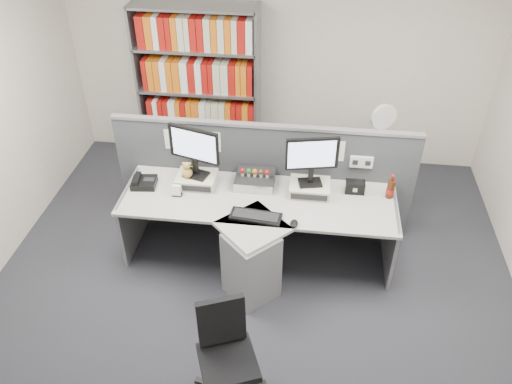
# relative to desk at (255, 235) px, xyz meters

# --- Properties ---
(ground) EXTENTS (5.50, 5.50, 0.00)m
(ground) POSITION_rel_desk_xyz_m (0.00, -0.60, -0.46)
(ground) COLOR #31323A
(ground) RESTS_ON ground
(room_shell) EXTENTS (5.04, 5.54, 2.72)m
(room_shell) POSITION_rel_desk_xyz_m (0.00, -0.60, 1.33)
(room_shell) COLOR beige
(room_shell) RESTS_ON ground
(partition) EXTENTS (3.00, 0.08, 1.27)m
(partition) POSITION_rel_desk_xyz_m (0.00, 0.65, 0.19)
(partition) COLOR #404349
(partition) RESTS_ON ground
(desk) EXTENTS (2.60, 1.20, 0.72)m
(desk) POSITION_rel_desk_xyz_m (0.00, 0.00, 0.00)
(desk) COLOR #ACACA5
(desk) RESTS_ON ground
(monitor_riser_left) EXTENTS (0.38, 0.31, 0.10)m
(monitor_riser_left) POSITION_rel_desk_xyz_m (-0.62, 0.38, 0.31)
(monitor_riser_left) COLOR beige
(monitor_riser_left) RESTS_ON desk
(monitor_riser_right) EXTENTS (0.38, 0.31, 0.10)m
(monitor_riser_right) POSITION_rel_desk_xyz_m (0.48, 0.38, 0.31)
(monitor_riser_right) COLOR beige
(monitor_riser_right) RESTS_ON desk
(monitor_left) EXTENTS (0.50, 0.22, 0.52)m
(monitor_left) POSITION_rel_desk_xyz_m (-0.62, 0.38, 0.67)
(monitor_left) COLOR black
(monitor_left) RESTS_ON monitor_riser_left
(monitor_right) EXTENTS (0.48, 0.20, 0.50)m
(monitor_right) POSITION_rel_desk_xyz_m (0.47, 0.38, 0.66)
(monitor_right) COLOR black
(monitor_right) RESTS_ON monitor_riser_right
(desktop_pc) EXTENTS (0.38, 0.34, 0.10)m
(desktop_pc) POSITION_rel_desk_xyz_m (-0.06, 0.45, 0.31)
(desktop_pc) COLOR black
(desktop_pc) RESTS_ON desk
(figurines) EXTENTS (0.29, 0.05, 0.09)m
(figurines) POSITION_rel_desk_xyz_m (-0.06, 0.43, 0.41)
(figurines) COLOR beige
(figurines) RESTS_ON desktop_pc
(keyboard) EXTENTS (0.48, 0.22, 0.03)m
(keyboard) POSITION_rel_desk_xyz_m (0.01, -0.06, 0.28)
(keyboard) COLOR black
(keyboard) RESTS_ON desk
(mouse) EXTENTS (0.07, 0.11, 0.04)m
(mouse) POSITION_rel_desk_xyz_m (0.36, -0.12, 0.28)
(mouse) COLOR black
(mouse) RESTS_ON desk
(desk_phone) EXTENTS (0.25, 0.24, 0.10)m
(desk_phone) POSITION_rel_desk_xyz_m (-1.13, 0.29, 0.30)
(desk_phone) COLOR black
(desk_phone) RESTS_ON desk
(desk_calendar) EXTENTS (0.09, 0.07, 0.11)m
(desk_calendar) POSITION_rel_desk_xyz_m (-0.77, 0.18, 0.31)
(desk_calendar) COLOR black
(desk_calendar) RESTS_ON desk
(plush_toy) EXTENTS (0.10, 0.10, 0.17)m
(plush_toy) POSITION_rel_desk_xyz_m (-0.70, 0.34, 0.44)
(plush_toy) COLOR #B5983C
(plush_toy) RESTS_ON monitor_riser_left
(speaker) EXTENTS (0.18, 0.10, 0.12)m
(speaker) POSITION_rel_desk_xyz_m (0.90, 0.44, 0.33)
(speaker) COLOR black
(speaker) RESTS_ON desk
(cola_bottle) EXTENTS (0.08, 0.08, 0.25)m
(cola_bottle) POSITION_rel_desk_xyz_m (1.23, 0.40, 0.36)
(cola_bottle) COLOR #3F190A
(cola_bottle) RESTS_ON desk
(shelving_unit) EXTENTS (1.41, 0.40, 2.00)m
(shelving_unit) POSITION_rel_desk_xyz_m (-0.90, 1.85, 0.52)
(shelving_unit) COLOR slate
(shelving_unit) RESTS_ON ground
(filing_cabinet) EXTENTS (0.45, 0.61, 0.70)m
(filing_cabinet) POSITION_rel_desk_xyz_m (1.20, 1.40, -0.11)
(filing_cabinet) COLOR slate
(filing_cabinet) RESTS_ON ground
(desk_fan) EXTENTS (0.28, 0.18, 0.49)m
(desk_fan) POSITION_rel_desk_xyz_m (1.20, 1.40, 0.55)
(desk_fan) COLOR white
(desk_fan) RESTS_ON filing_cabinet
(office_chair) EXTENTS (0.57, 0.56, 0.86)m
(office_chair) POSITION_rel_desk_xyz_m (-0.05, -1.31, 0.00)
(office_chair) COLOR silver
(office_chair) RESTS_ON ground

